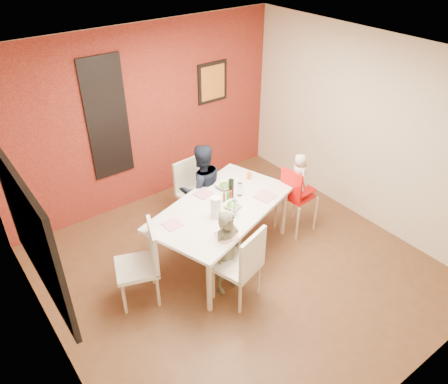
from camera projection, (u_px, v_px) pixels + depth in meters
ground at (238, 269)px, 5.70m from camera, size 4.50×4.50×0.00m
ceiling at (243, 63)px, 4.22m from camera, size 4.50×4.50×0.02m
wall_back at (145, 118)px, 6.47m from camera, size 4.50×0.02×2.70m
wall_front at (417, 301)px, 3.45m from camera, size 4.50×0.02×2.70m
wall_left at (40, 262)px, 3.83m from camera, size 0.02×4.50×2.70m
wall_right at (366, 131)px, 6.09m from camera, size 0.02×4.50×2.70m
brick_accent_wall at (146, 118)px, 6.45m from camera, size 4.50×0.02×2.70m
picture_window_frame at (31, 232)px, 3.87m from camera, size 0.05×1.70×1.30m
picture_window_pane at (32, 231)px, 3.88m from camera, size 0.02×1.55×1.15m
glassblock_strip at (107, 119)px, 6.06m from camera, size 0.55×0.03×1.70m
glassblock_surround at (107, 119)px, 6.06m from camera, size 0.60×0.03×1.76m
art_print_frame at (212, 82)px, 6.88m from camera, size 0.54×0.03×0.64m
art_print_canvas at (213, 83)px, 6.87m from camera, size 0.44×0.01×0.54m
dining_table at (222, 211)px, 5.55m from camera, size 2.16×1.61×0.80m
chair_near at (243, 263)px, 4.97m from camera, size 0.59×0.59×1.02m
chair_far at (192, 188)px, 6.33m from camera, size 0.48×0.48×0.97m
chair_left at (144, 260)px, 5.00m from camera, size 0.61×0.61×1.03m
high_chair at (296, 194)px, 6.07m from camera, size 0.47×0.47×1.03m
child_near at (228, 253)px, 5.12m from camera, size 0.43×0.30×1.12m
child_far at (202, 188)px, 6.10m from camera, size 0.73×0.62×1.33m
toddler at (299, 175)px, 5.92m from camera, size 0.27×0.34×0.62m
plate_near_left at (227, 236)px, 5.00m from camera, size 0.27×0.27×0.01m
plate_far_mid at (203, 194)px, 5.73m from camera, size 0.25×0.25×0.01m
plate_near_right at (265, 196)px, 5.68m from camera, size 0.28×0.28×0.01m
plate_far_left at (173, 224)px, 5.18m from camera, size 0.21×0.21×0.01m
salad_bowl_a at (233, 205)px, 5.47m from camera, size 0.29×0.29×0.05m
salad_bowl_b at (225, 186)px, 5.85m from camera, size 0.25×0.25×0.06m
wine_bottle at (231, 189)px, 5.60m from camera, size 0.07×0.07×0.27m
wine_glass_a at (234, 208)px, 5.29m from camera, size 0.07×0.07×0.21m
wine_glass_b at (240, 189)px, 5.67m from camera, size 0.06×0.06×0.18m
paper_towel_roll at (216, 207)px, 5.24m from camera, size 0.12×0.12×0.28m
condiment_red at (231, 196)px, 5.58m from camera, size 0.04×0.04×0.14m
condiment_green at (228, 197)px, 5.54m from camera, size 0.04×0.04×0.16m
condiment_brown at (224, 198)px, 5.54m from camera, size 0.04×0.04×0.14m
sippy_cup at (249, 176)px, 6.03m from camera, size 0.06×0.06×0.10m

